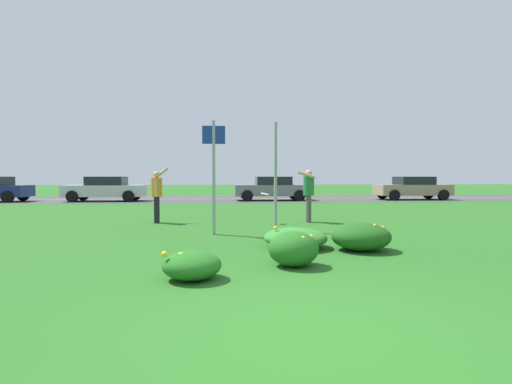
% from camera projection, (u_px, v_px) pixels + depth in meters
% --- Properties ---
extents(ground_plane, '(120.00, 120.00, 0.00)m').
position_uv_depth(ground_plane, '(243.00, 215.00, 14.86)').
color(ground_plane, '#26601E').
extents(highway_strip, '(120.00, 8.37, 0.01)m').
position_uv_depth(highway_strip, '(234.00, 199.00, 26.06)').
color(highway_strip, '#424244').
rests_on(highway_strip, ground).
extents(highway_center_stripe, '(120.00, 0.16, 0.00)m').
position_uv_depth(highway_center_stripe, '(234.00, 199.00, 26.06)').
color(highway_center_stripe, yellow).
rests_on(highway_center_stripe, ground).
extents(daylily_clump_front_right, '(0.82, 0.81, 0.43)m').
position_uv_depth(daylily_clump_front_right, '(192.00, 265.00, 5.56)').
color(daylily_clump_front_right, '#23661E').
rests_on(daylily_clump_front_right, ground).
extents(daylily_clump_mid_right, '(1.15, 1.07, 0.54)m').
position_uv_depth(daylily_clump_mid_right, '(361.00, 237.00, 7.75)').
color(daylily_clump_mid_right, '#1E5619').
rests_on(daylily_clump_mid_right, ground).
extents(daylily_clump_mid_center, '(0.81, 0.79, 0.56)m').
position_uv_depth(daylily_clump_mid_center, '(293.00, 249.00, 6.38)').
color(daylily_clump_mid_center, '#23661E').
rests_on(daylily_clump_mid_center, ground).
extents(daylily_clump_near_camera, '(1.28, 1.37, 0.46)m').
position_uv_depth(daylily_clump_near_camera, '(295.00, 238.00, 8.06)').
color(daylily_clump_near_camera, '#337F2D').
rests_on(daylily_clump_near_camera, ground).
extents(sign_post_near_path, '(0.56, 0.10, 2.81)m').
position_uv_depth(sign_post_near_path, '(214.00, 166.00, 9.84)').
color(sign_post_near_path, '#93969B').
rests_on(sign_post_near_path, ground).
extents(sign_post_by_roadside, '(0.07, 0.10, 2.87)m').
position_uv_depth(sign_post_by_roadside, '(276.00, 177.00, 10.57)').
color(sign_post_by_roadside, '#93969B').
rests_on(sign_post_by_roadside, ground).
extents(person_thrower_orange_shirt, '(0.51, 0.49, 1.74)m').
position_uv_depth(person_thrower_orange_shirt, '(157.00, 192.00, 12.39)').
color(person_thrower_orange_shirt, orange).
rests_on(person_thrower_orange_shirt, ground).
extents(person_catcher_green_shirt, '(0.57, 0.49, 1.66)m').
position_uv_depth(person_catcher_green_shirt, '(309.00, 191.00, 12.58)').
color(person_catcher_green_shirt, '#287038').
rests_on(person_catcher_green_shirt, ground).
extents(frisbee_white, '(0.26, 0.26, 0.10)m').
position_uv_depth(frisbee_white, '(265.00, 194.00, 12.26)').
color(frisbee_white, white).
extents(car_tan_leftmost, '(4.50, 2.00, 1.45)m').
position_uv_depth(car_tan_leftmost, '(412.00, 188.00, 25.12)').
color(car_tan_leftmost, '#937F60').
rests_on(car_tan_leftmost, ground).
extents(car_gray_center_left, '(4.50, 2.00, 1.45)m').
position_uv_depth(car_gray_center_left, '(272.00, 188.00, 24.35)').
color(car_gray_center_left, slate).
rests_on(car_gray_center_left, ground).
extents(car_silver_center_right, '(4.50, 2.00, 1.45)m').
position_uv_depth(car_silver_center_right, '(105.00, 189.00, 23.49)').
color(car_silver_center_right, '#B7BABF').
rests_on(car_silver_center_right, ground).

